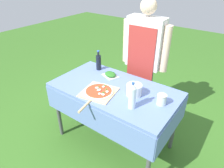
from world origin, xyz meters
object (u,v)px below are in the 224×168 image
at_px(oil_bottle, 99,62).
at_px(water_bottle, 132,96).
at_px(mixing_tub, 134,90).
at_px(sauce_jar, 162,100).
at_px(person_cook, 144,55).
at_px(pizza_on_peel, 98,92).
at_px(prep_table, 114,95).
at_px(herb_container, 110,74).

height_order(oil_bottle, water_bottle, water_bottle).
bearing_deg(mixing_tub, sauce_jar, 3.50).
bearing_deg(person_cook, pizza_on_peel, 82.44).
relative_size(oil_bottle, water_bottle, 0.94).
bearing_deg(prep_table, herb_container, 135.48).
xyz_separation_m(oil_bottle, herb_container, (0.23, -0.06, -0.08)).
height_order(pizza_on_peel, water_bottle, water_bottle).
height_order(water_bottle, herb_container, water_bottle).
bearing_deg(person_cook, mixing_tub, 109.06).
height_order(pizza_on_peel, oil_bottle, oil_bottle).
distance_m(pizza_on_peel, sauce_jar, 0.65).
bearing_deg(water_bottle, mixing_tub, 115.50).
relative_size(person_cook, mixing_tub, 10.49).
bearing_deg(oil_bottle, mixing_tub, -19.81).
relative_size(prep_table, water_bottle, 5.05).
bearing_deg(water_bottle, herb_container, 144.44).
distance_m(oil_bottle, water_bottle, 0.89).
distance_m(prep_table, herb_container, 0.30).
height_order(person_cook, oil_bottle, person_cook).
distance_m(water_bottle, sauce_jar, 0.31).
relative_size(oil_bottle, mixing_tub, 1.64).
height_order(oil_bottle, sauce_jar, oil_bottle).
distance_m(person_cook, herb_container, 0.51).
xyz_separation_m(oil_bottle, mixing_tub, (0.67, -0.24, -0.04)).
relative_size(prep_table, mixing_tub, 8.82).
distance_m(oil_bottle, mixing_tub, 0.72).
xyz_separation_m(prep_table, pizza_on_peel, (-0.07, -0.18, 0.11)).
bearing_deg(oil_bottle, herb_container, -13.70).
height_order(prep_table, water_bottle, water_bottle).
height_order(herb_container, mixing_tub, mixing_tub).
height_order(pizza_on_peel, mixing_tub, mixing_tub).
xyz_separation_m(pizza_on_peel, sauce_jar, (0.62, 0.21, 0.03)).
xyz_separation_m(person_cook, sauce_jar, (0.53, -0.60, -0.14)).
height_order(prep_table, sauce_jar, sauce_jar).
distance_m(herb_container, mixing_tub, 0.48).
bearing_deg(water_bottle, prep_table, 150.93).
bearing_deg(sauce_jar, mixing_tub, -176.50).
bearing_deg(herb_container, person_cook, 63.29).
distance_m(prep_table, person_cook, 0.69).
bearing_deg(water_bottle, sauce_jar, 47.02).
bearing_deg(person_cook, herb_container, 62.10).
bearing_deg(prep_table, water_bottle, -29.07).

